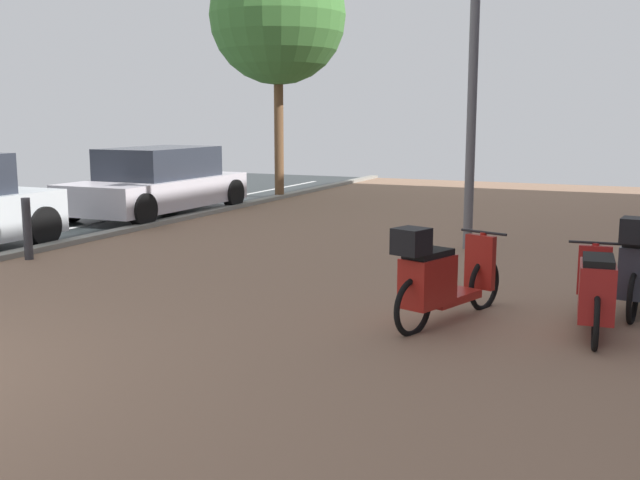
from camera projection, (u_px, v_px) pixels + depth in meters
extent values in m
torus|color=black|center=(596.00, 323.00, 6.45)|extent=(0.10, 0.51, 0.51)
torus|color=black|center=(593.00, 290.00, 7.63)|extent=(0.10, 0.51, 0.51)
cube|color=#B0211F|center=(594.00, 308.00, 7.04)|extent=(0.34, 0.73, 0.08)
cube|color=#B0211F|center=(597.00, 291.00, 6.62)|extent=(0.35, 0.58, 0.50)
cube|color=black|center=(599.00, 260.00, 6.58)|extent=(0.31, 0.53, 0.06)
cylinder|color=#B0211F|center=(594.00, 267.00, 7.57)|extent=(0.08, 0.13, 0.51)
cube|color=#B0211F|center=(594.00, 270.00, 7.50)|extent=(0.33, 0.11, 0.50)
cylinder|color=black|center=(596.00, 243.00, 7.50)|extent=(0.52, 0.08, 0.03)
torus|color=black|center=(633.00, 298.00, 7.26)|extent=(0.11, 0.53, 0.53)
cube|color=#353A45|center=(638.00, 270.00, 7.41)|extent=(0.36, 0.57, 0.52)
cube|color=black|center=(640.00, 242.00, 7.37)|extent=(0.31, 0.52, 0.06)
cube|color=black|center=(637.00, 230.00, 7.11)|extent=(0.31, 0.31, 0.24)
torus|color=black|center=(413.00, 307.00, 6.87)|extent=(0.23, 0.55, 0.56)
torus|color=black|center=(484.00, 284.00, 7.79)|extent=(0.23, 0.55, 0.56)
cube|color=#B0221A|center=(451.00, 298.00, 7.34)|extent=(0.49, 0.76, 0.08)
cube|color=#B0221A|center=(428.00, 281.00, 7.00)|extent=(0.46, 0.62, 0.47)
cube|color=black|center=(428.00, 253.00, 6.96)|extent=(0.41, 0.56, 0.06)
cylinder|color=#B0221A|center=(484.00, 259.00, 7.73)|extent=(0.10, 0.14, 0.56)
cube|color=#B0221A|center=(480.00, 262.00, 7.68)|extent=(0.33, 0.18, 0.56)
cylinder|color=black|center=(484.00, 232.00, 7.66)|extent=(0.50, 0.19, 0.03)
cube|color=black|center=(411.00, 241.00, 6.73)|extent=(0.35, 0.35, 0.24)
cylinder|color=black|center=(43.00, 226.00, 11.48)|extent=(0.20, 0.62, 0.62)
cube|color=silver|center=(157.00, 192.00, 15.19)|extent=(1.77, 4.21, 0.57)
cube|color=#282D38|center=(159.00, 163.00, 15.19)|extent=(1.49, 2.41, 0.61)
cylinder|color=black|center=(169.00, 190.00, 16.99)|extent=(0.20, 0.62, 0.62)
cylinder|color=black|center=(233.00, 194.00, 16.30)|extent=(0.20, 0.62, 0.62)
cylinder|color=black|center=(70.00, 206.00, 14.13)|extent=(0.20, 0.62, 0.62)
cylinder|color=black|center=(143.00, 210.00, 13.45)|extent=(0.20, 0.62, 0.62)
cylinder|color=slate|center=(474.00, 28.00, 10.79)|extent=(0.14, 0.14, 6.48)
cylinder|color=brown|center=(279.00, 132.00, 18.10)|extent=(0.23, 0.23, 3.20)
sphere|color=#47843A|center=(278.00, 15.00, 17.65)|extent=(3.24, 3.24, 3.24)
cylinder|color=#38383D|center=(27.00, 229.00, 10.41)|extent=(0.12, 0.12, 0.87)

